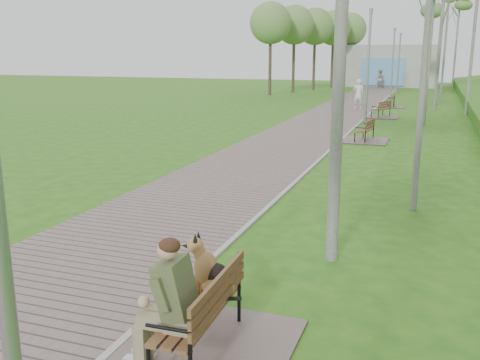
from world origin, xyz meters
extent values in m
plane|color=#265916|center=(0.00, 0.00, 0.00)|extent=(120.00, 120.00, 0.00)
cube|color=#6C5D58|center=(-1.75, 21.50, 0.02)|extent=(3.50, 67.00, 0.04)
cube|color=#999993|center=(0.00, 21.50, 0.03)|extent=(0.10, 67.00, 0.05)
cube|color=#9E9E99|center=(-1.50, 51.00, 2.00)|extent=(10.00, 5.00, 4.00)
cube|color=#5A92C9|center=(-1.50, 48.40, 1.50)|extent=(4.00, 0.20, 2.60)
cube|color=#6C5D58|center=(0.96, -0.05, 0.02)|extent=(1.95, 2.17, 0.04)
cube|color=brown|center=(0.91, -0.05, 0.49)|extent=(0.53, 1.64, 0.04)
cube|color=brown|center=(1.17, -0.04, 0.78)|extent=(0.09, 1.63, 0.36)
cube|color=#6C5D58|center=(0.88, 15.59, 0.02)|extent=(1.66, 1.85, 0.04)
cube|color=brown|center=(0.83, 15.59, 0.42)|extent=(0.58, 1.43, 0.04)
cube|color=brown|center=(1.05, 15.56, 0.67)|extent=(0.20, 1.38, 0.31)
cube|color=#6C5D58|center=(0.74, 23.69, 0.02)|extent=(1.69, 1.88, 0.04)
cube|color=brown|center=(0.69, 23.69, 0.42)|extent=(0.90, 1.47, 0.04)
cube|color=brown|center=(0.90, 23.61, 0.68)|extent=(0.54, 1.33, 0.31)
cube|color=#6C5D58|center=(0.82, 29.32, 0.02)|extent=(1.57, 1.74, 0.04)
cube|color=brown|center=(0.77, 29.32, 0.39)|extent=(0.51, 1.34, 0.03)
cube|color=brown|center=(0.98, 29.34, 0.63)|extent=(0.16, 1.31, 0.29)
cylinder|color=gray|center=(0.22, 21.08, 0.15)|extent=(0.20, 0.20, 0.31)
cylinder|color=gray|center=(0.22, 21.08, 2.54)|extent=(0.12, 0.12, 5.09)
cylinder|color=gray|center=(0.22, 21.08, 5.14)|extent=(0.18, 0.18, 0.25)
cylinder|color=gray|center=(0.37, 34.50, 0.14)|extent=(0.19, 0.19, 0.29)
cylinder|color=gray|center=(0.37, 34.50, 2.39)|extent=(0.11, 0.11, 4.78)
cylinder|color=gray|center=(0.37, 34.50, 4.82)|extent=(0.17, 0.17, 0.24)
cylinder|color=gray|center=(0.37, 41.26, 0.14)|extent=(0.19, 0.19, 0.28)
cylinder|color=gray|center=(0.37, 41.26, 2.33)|extent=(0.11, 0.11, 4.65)
cylinder|color=gray|center=(0.37, 41.26, 4.70)|extent=(0.17, 0.17, 0.23)
imported|color=silver|center=(-0.97, 27.43, 0.89)|extent=(0.68, 0.47, 1.79)
imported|color=#9E958A|center=(-1.61, 47.01, 0.88)|extent=(0.93, 0.77, 1.75)
cylinder|color=silver|center=(2.88, 21.21, 4.29)|extent=(0.20, 0.20, 8.59)
cylinder|color=silver|center=(4.97, 26.64, 5.04)|extent=(0.20, 0.20, 10.09)
cylinder|color=silver|center=(3.33, 28.65, 4.15)|extent=(0.18, 0.18, 8.29)
cylinder|color=silver|center=(3.76, 39.33, 4.76)|extent=(0.19, 0.19, 9.51)
cylinder|color=silver|center=(4.89, 50.94, 4.29)|extent=(0.16, 0.16, 8.59)
ellipsoid|color=#668F45|center=(4.89, 50.94, 7.04)|extent=(2.37, 2.37, 3.78)
camera|label=1|loc=(3.19, -5.00, 3.31)|focal=40.00mm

